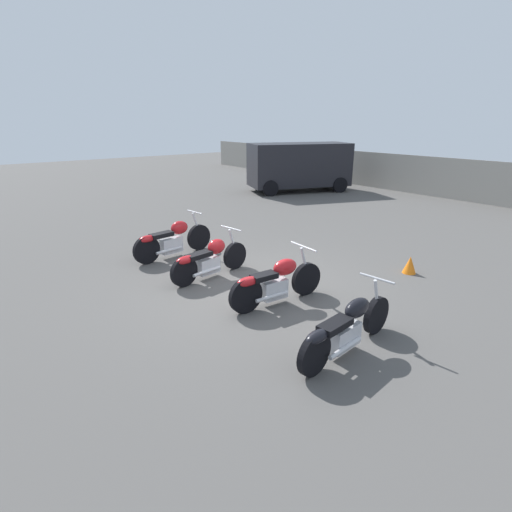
% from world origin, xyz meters
% --- Properties ---
extents(ground_plane, '(60.00, 60.00, 0.00)m').
position_xyz_m(ground_plane, '(0.00, 0.00, 0.00)').
color(ground_plane, '#514F4C').
extents(fence_back, '(40.00, 0.04, 1.71)m').
position_xyz_m(fence_back, '(0.00, 12.53, 0.85)').
color(fence_back, '#9E998E').
rests_on(fence_back, ground_plane).
extents(motorcycle_slot_0, '(0.59, 2.20, 1.04)m').
position_xyz_m(motorcycle_slot_0, '(-2.72, -0.36, 0.45)').
color(motorcycle_slot_0, black).
rests_on(motorcycle_slot_0, ground_plane).
extents(motorcycle_slot_1, '(0.64, 2.03, 0.99)m').
position_xyz_m(motorcycle_slot_1, '(-0.98, -0.38, 0.42)').
color(motorcycle_slot_1, black).
rests_on(motorcycle_slot_1, ground_plane).
extents(motorcycle_slot_2, '(0.72, 2.04, 1.02)m').
position_xyz_m(motorcycle_slot_2, '(0.88, -0.11, 0.43)').
color(motorcycle_slot_2, black).
rests_on(motorcycle_slot_2, ground_plane).
extents(motorcycle_slot_3, '(0.58, 2.20, 0.98)m').
position_xyz_m(motorcycle_slot_3, '(2.76, -0.40, 0.41)').
color(motorcycle_slot_3, black).
rests_on(motorcycle_slot_3, ground_plane).
extents(parked_van, '(3.45, 4.97, 2.21)m').
position_xyz_m(parked_van, '(-7.75, 8.81, 1.22)').
color(parked_van, black).
rests_on(parked_van, ground_plane).
extents(traffic_cone_near, '(0.30, 0.30, 0.39)m').
position_xyz_m(traffic_cone_near, '(1.54, 3.25, 0.19)').
color(traffic_cone_near, orange).
rests_on(traffic_cone_near, ground_plane).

